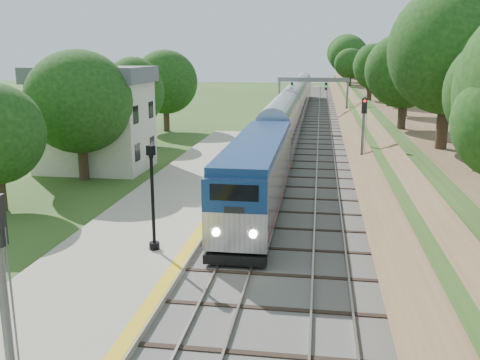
# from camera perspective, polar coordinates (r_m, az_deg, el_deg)

# --- Properties ---
(trackbed) EXTENTS (9.50, 170.00, 0.28)m
(trackbed) POSITION_cam_1_polar(r_m,az_deg,el_deg) (70.01, 7.33, 5.94)
(trackbed) COLOR #4C4944
(trackbed) RESTS_ON ground
(platform) EXTENTS (6.40, 68.00, 0.38)m
(platform) POSITION_cam_1_polar(r_m,az_deg,el_deg) (28.23, -9.62, -5.00)
(platform) COLOR gray
(platform) RESTS_ON ground
(yellow_stripe) EXTENTS (0.55, 68.00, 0.01)m
(yellow_stripe) POSITION_cam_1_polar(r_m,az_deg,el_deg) (27.44, -3.95, -4.95)
(yellow_stripe) COLOR gold
(yellow_stripe) RESTS_ON platform
(embankment) EXTENTS (10.64, 170.00, 11.70)m
(embankment) POSITION_cam_1_polar(r_m,az_deg,el_deg) (70.14, 14.27, 7.21)
(embankment) COLOR brown
(embankment) RESTS_ON ground
(station_building) EXTENTS (8.60, 6.60, 8.00)m
(station_building) POSITION_cam_1_polar(r_m,az_deg,el_deg) (43.35, -15.27, 6.41)
(station_building) COLOR beige
(station_building) RESTS_ON ground
(signal_gantry) EXTENTS (8.40, 0.38, 6.20)m
(signal_gantry) POSITION_cam_1_polar(r_m,az_deg,el_deg) (64.56, 7.78, 9.55)
(signal_gantry) COLOR slate
(signal_gantry) RESTS_ON ground
(trees_behind_platform) EXTENTS (7.82, 53.32, 7.21)m
(trees_behind_platform) POSITION_cam_1_polar(r_m,az_deg,el_deg) (33.70, -17.19, 5.16)
(trees_behind_platform) COLOR #332316
(trees_behind_platform) RESTS_ON ground
(train) EXTENTS (2.79, 92.85, 4.09)m
(train) POSITION_cam_1_polar(r_m,az_deg,el_deg) (66.73, 5.59, 7.41)
(train) COLOR black
(train) RESTS_ON trackbed
(lamppost_far) EXTENTS (0.47, 0.47, 4.74)m
(lamppost_far) POSITION_cam_1_polar(r_m,az_deg,el_deg) (23.98, -9.28, -2.54)
(lamppost_far) COLOR black
(lamppost_far) RESTS_ON platform
(signal_platform) EXTENTS (0.35, 0.28, 6.05)m
(signal_platform) POSITION_cam_1_polar(r_m,az_deg,el_deg) (12.14, -23.89, -11.67)
(signal_platform) COLOR slate
(signal_platform) RESTS_ON platform
(signal_farside) EXTENTS (0.34, 0.27, 6.16)m
(signal_farside) POSITION_cam_1_polar(r_m,az_deg,el_deg) (36.06, 12.97, 4.88)
(signal_farside) COLOR slate
(signal_farside) RESTS_ON ground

